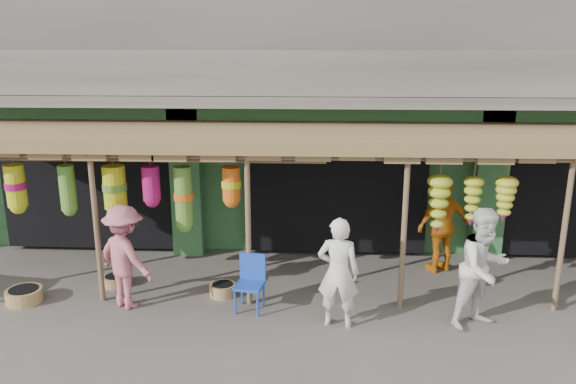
{
  "coord_description": "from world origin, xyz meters",
  "views": [
    {
      "loc": [
        -0.45,
        -8.76,
        4.26
      ],
      "look_at": [
        -0.91,
        1.0,
        1.62
      ],
      "focal_mm": 35.0,
      "sensor_mm": 36.0,
      "label": 1
    }
  ],
  "objects_px": {
    "person_front": "(338,273)",
    "person_right": "(484,268)",
    "person_shopper": "(125,257)",
    "blue_chair": "(251,279)",
    "person_vendor": "(443,226)"
  },
  "relations": [
    {
      "from": "person_front",
      "to": "person_right",
      "type": "height_order",
      "value": "person_right"
    },
    {
      "from": "person_right",
      "to": "person_shopper",
      "type": "height_order",
      "value": "person_right"
    },
    {
      "from": "blue_chair",
      "to": "person_vendor",
      "type": "height_order",
      "value": "person_vendor"
    },
    {
      "from": "blue_chair",
      "to": "person_shopper",
      "type": "xyz_separation_m",
      "value": [
        -2.05,
        -0.02,
        0.36
      ]
    },
    {
      "from": "blue_chair",
      "to": "person_right",
      "type": "relative_size",
      "value": 0.49
    },
    {
      "from": "blue_chair",
      "to": "person_front",
      "type": "xyz_separation_m",
      "value": [
        1.39,
        -0.51,
        0.36
      ]
    },
    {
      "from": "blue_chair",
      "to": "person_front",
      "type": "bearing_deg",
      "value": -9.87
    },
    {
      "from": "person_front",
      "to": "person_right",
      "type": "distance_m",
      "value": 2.19
    },
    {
      "from": "blue_chair",
      "to": "person_vendor",
      "type": "bearing_deg",
      "value": 36.59
    },
    {
      "from": "person_front",
      "to": "person_shopper",
      "type": "height_order",
      "value": "person_front"
    },
    {
      "from": "person_right",
      "to": "person_shopper",
      "type": "bearing_deg",
      "value": 147.96
    },
    {
      "from": "person_front",
      "to": "person_right",
      "type": "bearing_deg",
      "value": -168.69
    },
    {
      "from": "person_vendor",
      "to": "person_shopper",
      "type": "distance_m",
      "value": 5.75
    },
    {
      "from": "person_vendor",
      "to": "person_shopper",
      "type": "bearing_deg",
      "value": -5.03
    },
    {
      "from": "person_right",
      "to": "blue_chair",
      "type": "bearing_deg",
      "value": 145.4
    }
  ]
}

